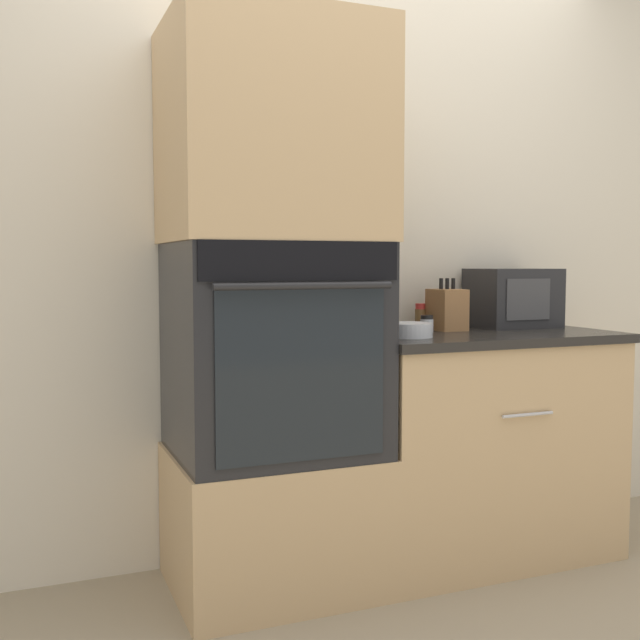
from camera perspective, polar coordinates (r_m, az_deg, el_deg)
name	(u,v)px	position (r m, az deg, el deg)	size (l,w,h in m)	color
ground_plane	(401,603)	(2.80, 6.16, -20.62)	(12.00, 12.00, 0.00)	gray
wall_back	(331,247)	(3.11, 0.83, 5.62)	(8.00, 0.05, 2.50)	beige
oven_cabinet_base	(274,519)	(2.83, -3.54, -14.88)	(0.73, 0.60, 0.50)	tan
wall_oven	(273,348)	(2.68, -3.58, -2.16)	(0.70, 0.64, 0.75)	black
oven_cabinet_upper	(272,135)	(2.71, -3.68, 13.91)	(0.73, 0.60, 0.76)	tan
counter_unit	(478,442)	(3.15, 11.98, -9.10)	(1.05, 0.63, 0.91)	tan
microwave	(513,298)	(3.34, 14.47, 1.65)	(0.35, 0.27, 0.25)	#232326
knife_block	(447,309)	(3.12, 9.64, 0.80)	(0.12, 0.16, 0.21)	olive
bowl	(409,330)	(2.80, 6.81, -0.76)	(0.17, 0.17, 0.05)	silver
condiment_jar_near	(420,317)	(3.16, 7.65, 0.26)	(0.04, 0.04, 0.11)	brown
condiment_jar_mid	(427,324)	(2.99, 8.13, -0.32)	(0.05, 0.05, 0.07)	silver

